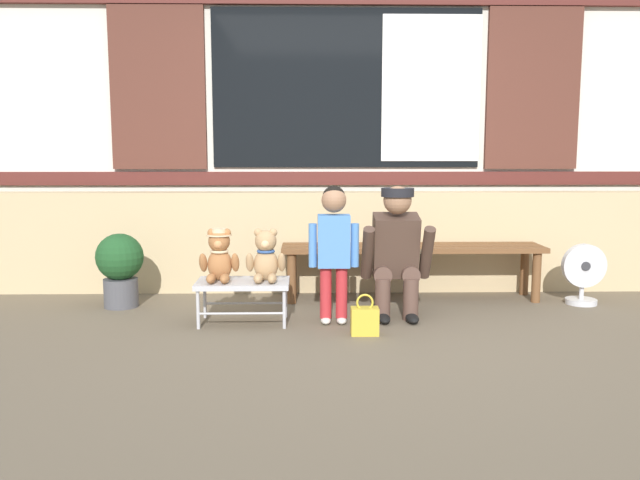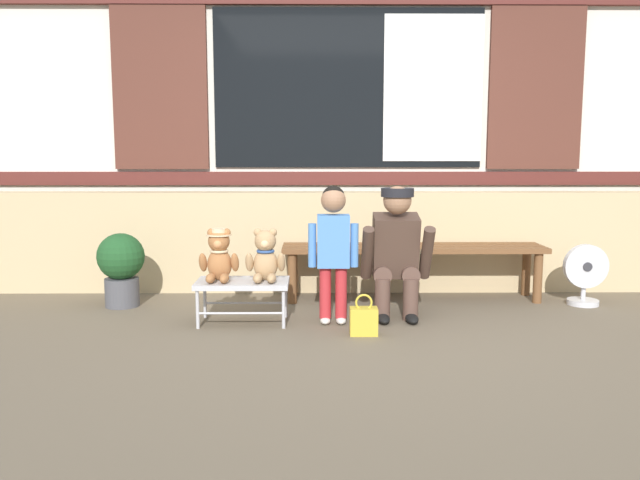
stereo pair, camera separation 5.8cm
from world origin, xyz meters
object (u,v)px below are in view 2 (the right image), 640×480
object	(u,v)px
wooden_bench_long	(413,254)
handbag_on_ground	(364,320)
floor_fan	(585,275)
teddy_bear_plain	(265,257)
adult_crouching	(397,251)
potted_plant	(121,265)
small_display_bench	(243,285)
teddy_bear_with_hat	(219,256)
child_standing	(333,239)

from	to	relation	value
wooden_bench_long	handbag_on_ground	size ratio (longest dim) A/B	7.72
handbag_on_ground	floor_fan	distance (m)	1.97
teddy_bear_plain	adult_crouching	bearing A→B (deg)	8.80
adult_crouching	potted_plant	xyz separation A→B (m)	(-2.08, 0.36, -0.16)
wooden_bench_long	teddy_bear_plain	bearing A→B (deg)	-147.49
small_display_bench	adult_crouching	world-z (taller)	adult_crouching
wooden_bench_long	adult_crouching	world-z (taller)	adult_crouching
teddy_bear_with_hat	child_standing	size ratio (longest dim) A/B	0.38
adult_crouching	handbag_on_ground	distance (m)	0.66
wooden_bench_long	adult_crouching	distance (m)	0.62
teddy_bear_with_hat	potted_plant	size ratio (longest dim) A/B	0.64
teddy_bear_plain	potted_plant	world-z (taller)	teddy_bear_plain
wooden_bench_long	teddy_bear_plain	size ratio (longest dim) A/B	5.78
handbag_on_ground	teddy_bear_plain	bearing A→B (deg)	154.59
floor_fan	adult_crouching	bearing A→B (deg)	-166.72
teddy_bear_plain	child_standing	xyz separation A→B (m)	(0.47, -0.02, 0.13)
child_standing	adult_crouching	distance (m)	0.50
adult_crouching	potted_plant	size ratio (longest dim) A/B	1.67
floor_fan	teddy_bear_plain	bearing A→B (deg)	-168.41
small_display_bench	handbag_on_ground	world-z (taller)	small_display_bench
adult_crouching	potted_plant	world-z (taller)	adult_crouching
teddy_bear_plain	handbag_on_ground	xyz separation A→B (m)	(0.66, -0.31, -0.37)
child_standing	handbag_on_ground	distance (m)	0.61
adult_crouching	child_standing	bearing A→B (deg)	-160.07
small_display_bench	teddy_bear_plain	world-z (taller)	teddy_bear_plain
teddy_bear_plain	potted_plant	xyz separation A→B (m)	(-1.15, 0.50, -0.14)
teddy_bear_plain	floor_fan	distance (m)	2.50
wooden_bench_long	teddy_bear_with_hat	xyz separation A→B (m)	(-1.45, -0.72, 0.10)
teddy_bear_plain	child_standing	distance (m)	0.49
teddy_bear_plain	floor_fan	bearing A→B (deg)	11.59
wooden_bench_long	small_display_bench	xyz separation A→B (m)	(-1.29, -0.72, -0.11)
small_display_bench	floor_fan	bearing A→B (deg)	10.93
wooden_bench_long	child_standing	xyz separation A→B (m)	(-0.67, -0.75, 0.22)
small_display_bench	handbag_on_ground	size ratio (longest dim) A/B	2.35
handbag_on_ground	potted_plant	bearing A→B (deg)	155.71
small_display_bench	potted_plant	size ratio (longest dim) A/B	1.12
teddy_bear_with_hat	child_standing	distance (m)	0.80
wooden_bench_long	handbag_on_ground	bearing A→B (deg)	-114.60
small_display_bench	floor_fan	world-z (taller)	floor_fan
small_display_bench	potted_plant	distance (m)	1.11
small_display_bench	adult_crouching	distance (m)	1.12
teddy_bear_with_hat	handbag_on_ground	xyz separation A→B (m)	(0.98, -0.31, -0.38)
teddy_bear_plain	child_standing	size ratio (longest dim) A/B	0.38
child_standing	floor_fan	distance (m)	2.07
teddy_bear_with_hat	potted_plant	world-z (taller)	teddy_bear_with_hat
child_standing	small_display_bench	bearing A→B (deg)	178.01
child_standing	wooden_bench_long	bearing A→B (deg)	48.28
adult_crouching	floor_fan	bearing A→B (deg)	13.28
teddy_bear_plain	floor_fan	size ratio (longest dim) A/B	0.76
teddy_bear_with_hat	potted_plant	distance (m)	0.98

